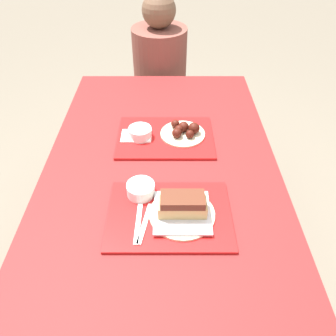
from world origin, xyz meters
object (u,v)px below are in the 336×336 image
tray_far (166,137)px  bowl_coleslaw_far (141,132)px  brisket_sandwich_plate (183,208)px  wings_plate_far (185,131)px  person_seated_across (161,60)px  tray_near (170,215)px  bowl_coleslaw_near (142,189)px

tray_far → bowl_coleslaw_far: bowl_coleslaw_far is taller
brisket_sandwich_plate → tray_far: bearing=97.5°
bowl_coleslaw_far → wings_plate_far: 0.19m
brisket_sandwich_plate → person_seated_across: person_seated_across is taller
tray_near → bowl_coleslaw_near: (-0.10, 0.09, 0.03)m
tray_near → brisket_sandwich_plate: 0.06m
tray_far → bowl_coleslaw_far: (-0.11, -0.01, 0.03)m
bowl_coleslaw_near → person_seated_across: (0.04, 1.18, -0.03)m
tray_far → bowl_coleslaw_near: size_ratio=4.18×
brisket_sandwich_plate → wings_plate_far: brisket_sandwich_plate is taller
tray_far → bowl_coleslaw_far: 0.11m
brisket_sandwich_plate → wings_plate_far: (0.02, 0.46, -0.01)m
tray_near → bowl_coleslaw_near: bowl_coleslaw_near is taller
tray_far → wings_plate_far: (0.08, 0.01, 0.03)m
brisket_sandwich_plate → bowl_coleslaw_far: brisket_sandwich_plate is taller
wings_plate_far → tray_near: bearing=-98.0°
brisket_sandwich_plate → bowl_coleslaw_near: bearing=145.9°
brisket_sandwich_plate → bowl_coleslaw_far: (-0.17, 0.44, -0.01)m
tray_near → wings_plate_far: (0.06, 0.46, 0.03)m
wings_plate_far → person_seated_across: (-0.12, 0.82, -0.03)m
tray_near → person_seated_across: 1.28m
person_seated_across → brisket_sandwich_plate: bearing=-85.5°
bowl_coleslaw_far → person_seated_across: size_ratio=0.15×
bowl_coleslaw_far → wings_plate_far: wings_plate_far is taller
tray_far → person_seated_across: person_seated_across is taller
bowl_coleslaw_near → person_seated_across: person_seated_across is taller
tray_near → wings_plate_far: wings_plate_far is taller
tray_near → wings_plate_far: 0.46m
person_seated_across → tray_far: bearing=-87.2°
tray_near → bowl_coleslaw_far: (-0.13, 0.44, 0.03)m
tray_near → bowl_coleslaw_far: 0.46m
bowl_coleslaw_far → person_seated_across: bearing=85.2°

